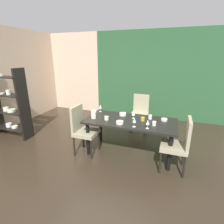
% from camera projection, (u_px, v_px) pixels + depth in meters
% --- Properties ---
extents(ground_plane, '(5.96, 5.88, 0.02)m').
position_uv_depth(ground_plane, '(92.00, 158.00, 3.52)').
color(ground_plane, '#32271C').
extents(back_panel_interior, '(1.89, 0.10, 2.70)m').
position_uv_depth(back_panel_interior, '(75.00, 73.00, 6.33)').
color(back_panel_interior, beige).
rests_on(back_panel_interior, ground_plane).
extents(garden_window_panel, '(4.07, 0.10, 2.70)m').
position_uv_depth(garden_window_panel, '(159.00, 76.00, 5.38)').
color(garden_window_panel, '#2A5531').
rests_on(garden_window_panel, ground_plane).
extents(dining_table, '(1.78, 0.85, 0.74)m').
position_uv_depth(dining_table, '(130.00, 124.00, 3.48)').
color(dining_table, black).
rests_on(dining_table, ground_plane).
extents(chair_head_far, '(0.44, 0.45, 0.96)m').
position_uv_depth(chair_head_far, '(140.00, 111.00, 4.69)').
color(chair_head_far, tan).
rests_on(chair_head_far, ground_plane).
extents(chair_left_near, '(0.45, 0.44, 1.01)m').
position_uv_depth(chair_left_near, '(82.00, 128.00, 3.56)').
color(chair_left_near, tan).
rests_on(chair_left_near, ground_plane).
extents(chair_right_near, '(0.44, 0.44, 0.99)m').
position_uv_depth(chair_right_near, '(179.00, 143.00, 2.97)').
color(chair_right_near, tan).
rests_on(chair_right_near, ground_plane).
extents(display_shelf, '(1.01, 0.32, 1.70)m').
position_uv_depth(display_shelf, '(8.00, 104.00, 4.23)').
color(display_shelf, black).
rests_on(display_shelf, ground_plane).
extents(wine_glass_center, '(0.07, 0.07, 0.16)m').
position_uv_depth(wine_glass_center, '(100.00, 107.00, 3.95)').
color(wine_glass_center, silver).
rests_on(wine_glass_center, dining_table).
extents(wine_glass_east, '(0.07, 0.07, 0.13)m').
position_uv_depth(wine_glass_east, '(133.00, 114.00, 3.54)').
color(wine_glass_east, silver).
rests_on(wine_glass_east, dining_table).
extents(wine_glass_south, '(0.06, 0.06, 0.16)m').
position_uv_depth(wine_glass_south, '(134.00, 121.00, 3.10)').
color(wine_glass_south, silver).
rests_on(wine_glass_south, dining_table).
extents(wine_glass_right, '(0.06, 0.06, 0.16)m').
position_uv_depth(wine_glass_right, '(148.00, 122.00, 3.03)').
color(wine_glass_right, silver).
rests_on(wine_glass_right, dining_table).
extents(serving_bowl_near_shelf, '(0.12, 0.12, 0.04)m').
position_uv_depth(serving_bowl_near_shelf, '(164.00, 120.00, 3.43)').
color(serving_bowl_near_shelf, silver).
rests_on(serving_bowl_near_shelf, dining_table).
extents(serving_bowl_left, '(0.14, 0.14, 0.05)m').
position_uv_depth(serving_bowl_left, '(120.00, 122.00, 3.27)').
color(serving_bowl_left, '#F0DBC6').
rests_on(serving_bowl_left, dining_table).
extents(serving_bowl_west, '(0.14, 0.14, 0.05)m').
position_uv_depth(serving_bowl_west, '(123.00, 114.00, 3.73)').
color(serving_bowl_west, '#E4EEC6').
rests_on(serving_bowl_west, dining_table).
extents(cup_rear, '(0.08, 0.08, 0.07)m').
position_uv_depth(cup_rear, '(106.00, 118.00, 3.46)').
color(cup_rear, beige).
rests_on(cup_rear, dining_table).
extents(cup_front, '(0.08, 0.08, 0.07)m').
position_uv_depth(cup_front, '(143.00, 119.00, 3.41)').
color(cup_front, gold).
rests_on(cup_front, dining_table).
extents(cup_corner, '(0.07, 0.07, 0.09)m').
position_uv_depth(cup_corner, '(150.00, 117.00, 3.50)').
color(cup_corner, silver).
rests_on(cup_corner, dining_table).
extents(cup_north, '(0.07, 0.07, 0.08)m').
position_uv_depth(cup_north, '(154.00, 124.00, 3.18)').
color(cup_north, silver).
rests_on(cup_north, dining_table).
extents(pitcher_near_window, '(0.11, 0.10, 0.17)m').
position_uv_depth(pitcher_near_window, '(94.00, 114.00, 3.54)').
color(pitcher_near_window, '#EFF0C7').
rests_on(pitcher_near_window, dining_table).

